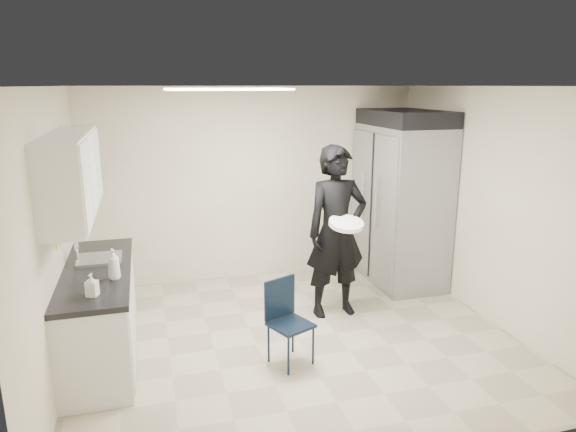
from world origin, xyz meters
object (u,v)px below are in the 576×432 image
object	(u,v)px
lower_counter	(100,315)
commercial_fridge	(401,205)
man_tuxedo	(336,232)
folding_chair	(291,325)

from	to	relation	value
lower_counter	commercial_fridge	bearing A→B (deg)	15.88
commercial_fridge	man_tuxedo	bearing A→B (deg)	-147.47
folding_chair	lower_counter	bearing A→B (deg)	136.22
commercial_fridge	folding_chair	distance (m)	2.74
lower_counter	commercial_fridge	xyz separation A→B (m)	(3.78, 1.07, 0.62)
folding_chair	man_tuxedo	distance (m)	1.39
lower_counter	commercial_fridge	distance (m)	3.98
lower_counter	man_tuxedo	size ratio (longest dim) A/B	0.96
lower_counter	commercial_fridge	world-z (taller)	commercial_fridge
commercial_fridge	lower_counter	bearing A→B (deg)	-164.12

